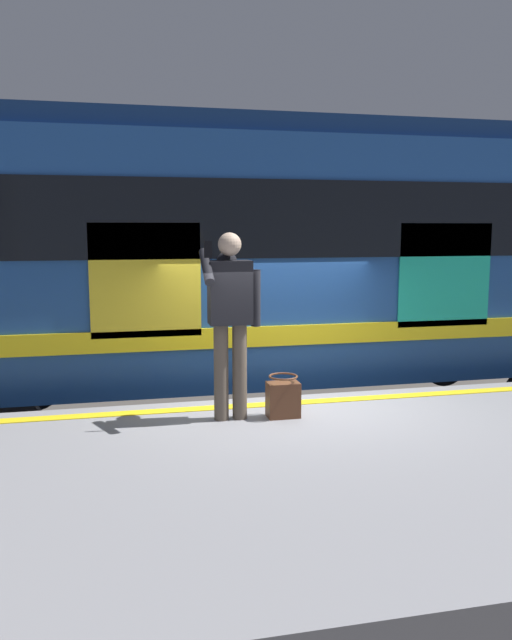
% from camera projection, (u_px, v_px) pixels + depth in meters
% --- Properties ---
extents(ground_plane, '(24.29, 24.29, 0.00)m').
position_uv_depth(ground_plane, '(280.00, 489.00, 7.06)').
color(ground_plane, '#4C4742').
extents(platform, '(15.02, 3.96, 1.07)m').
position_uv_depth(platform, '(343.00, 524.00, 5.07)').
color(platform, gray).
rests_on(platform, ground).
extents(safety_line, '(14.72, 0.16, 0.01)m').
position_uv_depth(safety_line, '(288.00, 403.00, 6.61)').
color(safety_line, yellow).
rests_on(safety_line, platform).
extents(track_rail_near, '(19.52, 0.08, 0.16)m').
position_uv_depth(track_rail_near, '(253.00, 441.00, 8.38)').
color(track_rail_near, slate).
rests_on(track_rail_near, ground).
extents(track_rail_far, '(19.52, 0.08, 0.16)m').
position_uv_depth(track_rail_far, '(233.00, 411.00, 9.76)').
color(track_rail_far, slate).
rests_on(track_rail_far, ground).
extents(train_carriage, '(10.48, 2.98, 4.07)m').
position_uv_depth(train_carriage, '(272.00, 251.00, 8.80)').
color(train_carriage, '#1E478C').
rests_on(train_carriage, ground).
extents(passenger, '(0.57, 0.55, 1.79)m').
position_uv_depth(passenger, '(230.00, 310.00, 5.94)').
color(passenger, brown).
rests_on(passenger, platform).
extents(handbag, '(0.31, 0.29, 0.42)m').
position_uv_depth(handbag, '(283.00, 398.00, 6.12)').
color(handbag, '#59331E').
rests_on(handbag, platform).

